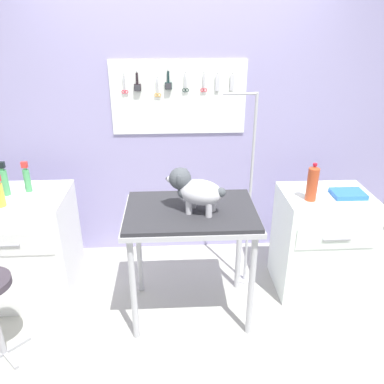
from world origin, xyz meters
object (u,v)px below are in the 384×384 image
Objects in this scene: grooming_arm at (248,203)px; grooming_table at (191,221)px; dog at (194,190)px; soda_bottle at (312,183)px; counter_left at (22,247)px; cabinet_right at (320,242)px.

grooming_table is at bearing -144.45° from grooming_arm.
soda_bottle is at bearing 12.41° from dog.
counter_left is (-1.32, 0.27, -0.34)m from grooming_table.
counter_left is at bearing 167.33° from dog.
grooming_arm is at bearing 2.11° from counter_left.
grooming_table is at bearing 128.91° from dog.
dog is at bearing -12.67° from counter_left.
soda_bottle is (2.23, -0.11, 0.54)m from counter_left.
grooming_arm is 0.52m from soda_bottle.
grooming_table is at bearing -11.69° from counter_left.
grooming_table is 0.59m from grooming_arm.
dog is 1.51m from counter_left.
grooming_arm is 5.61× the size of soda_bottle.
soda_bottle is (0.90, 0.16, 0.20)m from grooming_table.
grooming_arm reaches higher than counter_left.
soda_bottle is at bearing 10.33° from grooming_table.
cabinet_right is 0.60m from soda_bottle.
counter_left is 2.39m from cabinet_right.
grooming_arm reaches higher than grooming_table.
grooming_arm is 1.89× the size of cabinet_right.
soda_bottle is at bearing -22.45° from grooming_arm.
counter_left reaches higher than grooming_table.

